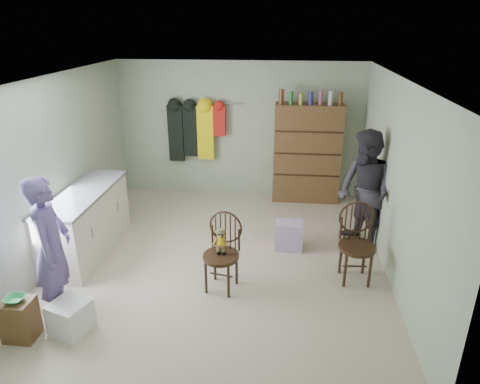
# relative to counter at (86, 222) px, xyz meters

# --- Properties ---
(ground_plane) EXTENTS (5.00, 5.00, 0.00)m
(ground_plane) POSITION_rel_counter_xyz_m (1.95, 0.00, -0.47)
(ground_plane) COLOR beige
(ground_plane) RESTS_ON ground
(room_walls) EXTENTS (5.00, 5.00, 5.00)m
(room_walls) POSITION_rel_counter_xyz_m (1.95, 0.53, 1.11)
(room_walls) COLOR #A3AF93
(room_walls) RESTS_ON ground
(counter) EXTENTS (0.64, 1.86, 0.94)m
(counter) POSITION_rel_counter_xyz_m (0.00, 0.00, 0.00)
(counter) COLOR silver
(counter) RESTS_ON ground
(stool) EXTENTS (0.32, 0.28, 0.46)m
(stool) POSITION_rel_counter_xyz_m (0.08, -1.84, -0.24)
(stool) COLOR brown
(stool) RESTS_ON ground
(bowl) EXTENTS (0.20, 0.20, 0.05)m
(bowl) POSITION_rel_counter_xyz_m (0.08, -1.84, 0.01)
(bowl) COLOR green
(bowl) RESTS_ON stool
(plastic_tub) EXTENTS (0.48, 0.47, 0.36)m
(plastic_tub) POSITION_rel_counter_xyz_m (0.56, -1.68, -0.29)
(plastic_tub) COLOR white
(plastic_tub) RESTS_ON ground
(chair_front) EXTENTS (0.53, 0.53, 1.00)m
(chair_front) POSITION_rel_counter_xyz_m (2.07, -0.67, 0.09)
(chair_front) COLOR #372113
(chair_front) RESTS_ON ground
(chair_far) EXTENTS (0.49, 0.49, 1.04)m
(chair_far) POSITION_rel_counter_xyz_m (3.74, -0.29, 0.09)
(chair_far) COLOR #372113
(chair_far) RESTS_ON ground
(striped_bag) EXTENTS (0.40, 0.32, 0.42)m
(striped_bag) POSITION_rel_counter_xyz_m (2.90, 0.41, -0.26)
(striped_bag) COLOR pink
(striped_bag) RESTS_ON ground
(person_left) EXTENTS (0.55, 0.70, 1.68)m
(person_left) POSITION_rel_counter_xyz_m (0.31, -1.39, 0.37)
(person_left) COLOR #635194
(person_left) RESTS_ON ground
(person_right) EXTENTS (0.98, 1.07, 1.77)m
(person_right) POSITION_rel_counter_xyz_m (3.95, 0.57, 0.41)
(person_right) COLOR #2D2B33
(person_right) RESTS_ON ground
(dresser) EXTENTS (1.20, 0.39, 2.06)m
(dresser) POSITION_rel_counter_xyz_m (3.20, 2.30, 0.44)
(dresser) COLOR brown
(dresser) RESTS_ON ground
(coat_rack) EXTENTS (1.42, 0.12, 1.09)m
(coat_rack) POSITION_rel_counter_xyz_m (1.12, 2.38, 0.78)
(coat_rack) COLOR #99999E
(coat_rack) RESTS_ON ground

